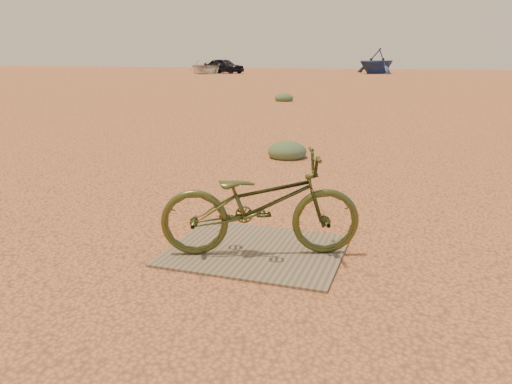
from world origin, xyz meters
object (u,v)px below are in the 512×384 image
(bicycle, at_px, (260,204))
(boat_near_left, at_px, (207,67))
(boat_far_left, at_px, (377,61))
(plywood_board, at_px, (256,250))
(car, at_px, (224,66))

(bicycle, distance_m, boat_near_left, 43.46)
(boat_near_left, height_order, boat_far_left, boat_far_left)
(bicycle, xyz_separation_m, boat_near_left, (-18.09, 39.52, 0.15))
(plywood_board, relative_size, boat_far_left, 0.34)
(boat_near_left, bearing_deg, bicycle, -77.25)
(plywood_board, xyz_separation_m, boat_near_left, (-18.03, 39.45, 0.58))
(car, height_order, boat_far_left, boat_far_left)
(bicycle, relative_size, boat_far_left, 0.38)
(car, bearing_deg, boat_near_left, 126.44)
(car, relative_size, boat_near_left, 0.68)
(boat_far_left, bearing_deg, car, -130.24)
(boat_near_left, relative_size, boat_far_left, 1.35)
(boat_near_left, bearing_deg, boat_far_left, 2.96)
(car, xyz_separation_m, boat_far_left, (13.39, 3.36, 0.46))
(bicycle, distance_m, boat_far_left, 43.57)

